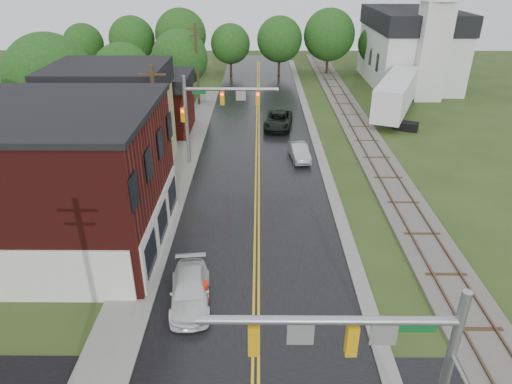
{
  "coord_description": "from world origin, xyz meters",
  "views": [
    {
      "loc": [
        0.11,
        -7.48,
        14.95
      ],
      "look_at": [
        -0.04,
        15.01,
        3.5
      ],
      "focal_mm": 32.0,
      "sensor_mm": 36.0,
      "label": 1
    }
  ],
  "objects_px": {
    "utility_pole_c": "(197,64)",
    "utility_pole_b": "(157,129)",
    "brick_building": "(30,181)",
    "tree_left_b": "(52,80)",
    "suv_dark": "(278,120)",
    "construction_barrel": "(202,293)",
    "traffic_signal_near": "(376,354)",
    "tree_left_e": "(181,59)",
    "pickup_white": "(190,291)",
    "traffic_signal_far": "(213,105)",
    "tree_left_c": "(124,74)",
    "church": "(414,40)",
    "semi_trailer": "(397,93)",
    "sedan_silver": "(299,152)"
  },
  "relations": [
    {
      "from": "suv_dark",
      "to": "construction_barrel",
      "type": "xyz_separation_m",
      "value": [
        -4.66,
        -26.14,
        -0.22
      ]
    },
    {
      "from": "semi_trailer",
      "to": "pickup_white",
      "type": "bearing_deg",
      "value": -120.55
    },
    {
      "from": "tree_left_b",
      "to": "brick_building",
      "type": "bearing_deg",
      "value": -72.39
    },
    {
      "from": "utility_pole_b",
      "to": "utility_pole_c",
      "type": "bearing_deg",
      "value": 90.0
    },
    {
      "from": "brick_building",
      "to": "construction_barrel",
      "type": "height_order",
      "value": "brick_building"
    },
    {
      "from": "brick_building",
      "to": "tree_left_c",
      "type": "height_order",
      "value": "brick_building"
    },
    {
      "from": "utility_pole_b",
      "to": "semi_trailer",
      "type": "relative_size",
      "value": 0.69
    },
    {
      "from": "church",
      "to": "utility_pole_c",
      "type": "height_order",
      "value": "church"
    },
    {
      "from": "traffic_signal_near",
      "to": "tree_left_e",
      "type": "height_order",
      "value": "tree_left_e"
    },
    {
      "from": "semi_trailer",
      "to": "construction_barrel",
      "type": "height_order",
      "value": "semi_trailer"
    },
    {
      "from": "tree_left_c",
      "to": "tree_left_e",
      "type": "distance_m",
      "value": 7.82
    },
    {
      "from": "utility_pole_b",
      "to": "utility_pole_c",
      "type": "distance_m",
      "value": 22.0
    },
    {
      "from": "utility_pole_c",
      "to": "pickup_white",
      "type": "height_order",
      "value": "utility_pole_c"
    },
    {
      "from": "traffic_signal_far",
      "to": "utility_pole_b",
      "type": "distance_m",
      "value": 6.01
    },
    {
      "from": "sedan_silver",
      "to": "construction_barrel",
      "type": "bearing_deg",
      "value": -115.73
    },
    {
      "from": "traffic_signal_far",
      "to": "tree_left_c",
      "type": "xyz_separation_m",
      "value": [
        -10.38,
        12.9,
        -0.46
      ]
    },
    {
      "from": "brick_building",
      "to": "construction_barrel",
      "type": "relative_size",
      "value": 12.93
    },
    {
      "from": "brick_building",
      "to": "traffic_signal_near",
      "type": "height_order",
      "value": "brick_building"
    },
    {
      "from": "traffic_signal_near",
      "to": "construction_barrel",
      "type": "bearing_deg",
      "value": 127.28
    },
    {
      "from": "utility_pole_c",
      "to": "tree_left_b",
      "type": "bearing_deg",
      "value": -132.39
    },
    {
      "from": "brick_building",
      "to": "sedan_silver",
      "type": "xyz_separation_m",
      "value": [
        15.97,
        13.03,
        -3.51
      ]
    },
    {
      "from": "traffic_signal_near",
      "to": "sedan_silver",
      "type": "xyz_separation_m",
      "value": [
        0.01,
        26.03,
        -4.33
      ]
    },
    {
      "from": "brick_building",
      "to": "tree_left_c",
      "type": "xyz_separation_m",
      "value": [
        -1.36,
        24.9,
        0.36
      ]
    },
    {
      "from": "traffic_signal_near",
      "to": "utility_pole_c",
      "type": "distance_m",
      "value": 43.24
    },
    {
      "from": "brick_building",
      "to": "tree_left_e",
      "type": "bearing_deg",
      "value": 83.29
    },
    {
      "from": "brick_building",
      "to": "tree_left_b",
      "type": "distance_m",
      "value": 17.8
    },
    {
      "from": "utility_pole_b",
      "to": "brick_building",
      "type": "bearing_deg",
      "value": -129.07
    },
    {
      "from": "tree_left_b",
      "to": "construction_barrel",
      "type": "xyz_separation_m",
      "value": [
        15.23,
        -21.9,
        -5.16
      ]
    },
    {
      "from": "utility_pole_c",
      "to": "utility_pole_b",
      "type": "bearing_deg",
      "value": -90.0
    },
    {
      "from": "utility_pole_b",
      "to": "tree_left_b",
      "type": "xyz_separation_m",
      "value": [
        -11.05,
        9.9,
        1.0
      ]
    },
    {
      "from": "brick_building",
      "to": "construction_barrel",
      "type": "bearing_deg",
      "value": -26.88
    },
    {
      "from": "suv_dark",
      "to": "pickup_white",
      "type": "distance_m",
      "value": 26.66
    },
    {
      "from": "utility_pole_c",
      "to": "tree_left_e",
      "type": "relative_size",
      "value": 1.1
    },
    {
      "from": "church",
      "to": "semi_trailer",
      "type": "distance_m",
      "value": 14.88
    },
    {
      "from": "tree_left_e",
      "to": "semi_trailer",
      "type": "height_order",
      "value": "tree_left_e"
    },
    {
      "from": "traffic_signal_near",
      "to": "sedan_silver",
      "type": "relative_size",
      "value": 1.9
    },
    {
      "from": "church",
      "to": "traffic_signal_near",
      "type": "relative_size",
      "value": 2.72
    },
    {
      "from": "tree_left_e",
      "to": "suv_dark",
      "type": "xyz_separation_m",
      "value": [
        10.89,
        -9.76,
        -4.05
      ]
    },
    {
      "from": "suv_dark",
      "to": "sedan_silver",
      "type": "distance_m",
      "value": 8.24
    },
    {
      "from": "tree_left_b",
      "to": "semi_trailer",
      "type": "xyz_separation_m",
      "value": [
        32.52,
        8.38,
        -3.32
      ]
    },
    {
      "from": "church",
      "to": "tree_left_c",
      "type": "relative_size",
      "value": 2.61
    },
    {
      "from": "utility_pole_b",
      "to": "tree_left_c",
      "type": "relative_size",
      "value": 1.18
    },
    {
      "from": "suv_dark",
      "to": "traffic_signal_far",
      "type": "bearing_deg",
      "value": -113.66
    },
    {
      "from": "church",
      "to": "semi_trailer",
      "type": "height_order",
      "value": "church"
    },
    {
      "from": "utility_pole_b",
      "to": "tree_left_b",
      "type": "height_order",
      "value": "tree_left_b"
    },
    {
      "from": "church",
      "to": "construction_barrel",
      "type": "relative_size",
      "value": 18.09
    },
    {
      "from": "traffic_signal_far",
      "to": "utility_pole_b",
      "type": "height_order",
      "value": "utility_pole_b"
    },
    {
      "from": "tree_left_b",
      "to": "church",
      "type": "bearing_deg",
      "value": 29.99
    },
    {
      "from": "traffic_signal_far",
      "to": "tree_left_c",
      "type": "relative_size",
      "value": 0.96
    },
    {
      "from": "utility_pole_c",
      "to": "pickup_white",
      "type": "xyz_separation_m",
      "value": [
        3.6,
        -34.0,
        -4.05
      ]
    }
  ]
}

